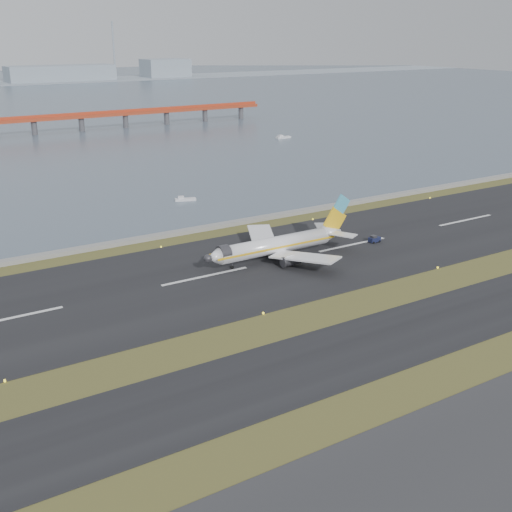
% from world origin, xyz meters
% --- Properties ---
extents(ground, '(1000.00, 1000.00, 0.00)m').
position_xyz_m(ground, '(0.00, 0.00, 0.00)').
color(ground, '#364819').
rests_on(ground, ground).
extents(taxiway_strip, '(1000.00, 18.00, 0.10)m').
position_xyz_m(taxiway_strip, '(0.00, -12.00, 0.05)').
color(taxiway_strip, black).
rests_on(taxiway_strip, ground).
extents(runway_strip, '(1000.00, 45.00, 0.10)m').
position_xyz_m(runway_strip, '(0.00, 30.00, 0.05)').
color(runway_strip, black).
rests_on(runway_strip, ground).
extents(seawall, '(1000.00, 2.50, 1.00)m').
position_xyz_m(seawall, '(0.00, 60.00, 0.50)').
color(seawall, gray).
rests_on(seawall, ground).
extents(red_pier, '(260.00, 5.00, 10.20)m').
position_xyz_m(red_pier, '(20.00, 250.00, 7.28)').
color(red_pier, '#B23B1E').
rests_on(red_pier, ground).
extents(airliner, '(38.52, 32.89, 12.80)m').
position_xyz_m(airliner, '(19.54, 30.97, 3.46)').
color(airliner, white).
rests_on(airliner, ground).
extents(pushback_tug, '(2.92, 1.78, 1.84)m').
position_xyz_m(pushback_tug, '(45.69, 28.59, 0.89)').
color(pushback_tug, '#161B3D').
rests_on(pushback_tug, ground).
extents(workboat_near, '(6.59, 3.96, 1.53)m').
position_xyz_m(workboat_near, '(24.75, 90.27, 0.48)').
color(workboat_near, silver).
rests_on(workboat_near, ground).
extents(workboat_far, '(7.77, 2.69, 1.87)m').
position_xyz_m(workboat_far, '(118.64, 174.75, 0.59)').
color(workboat_far, silver).
rests_on(workboat_far, ground).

